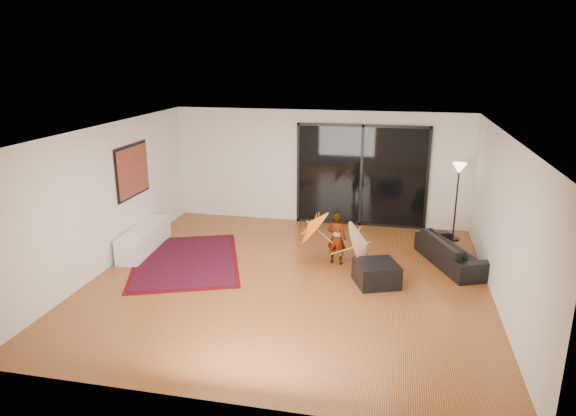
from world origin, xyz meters
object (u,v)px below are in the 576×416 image
(media_console, at_px, (144,239))
(child, at_px, (337,238))
(sofa, at_px, (453,252))
(ottoman, at_px, (376,273))

(media_console, bearing_deg, child, -2.42)
(child, bearing_deg, media_console, 13.30)
(sofa, height_order, child, child)
(ottoman, distance_m, child, 1.18)
(media_console, distance_m, sofa, 6.22)
(media_console, relative_size, ottoman, 2.59)
(sofa, height_order, ottoman, sofa)
(media_console, distance_m, ottoman, 4.84)
(media_console, relative_size, sofa, 0.98)
(sofa, bearing_deg, media_console, 71.44)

